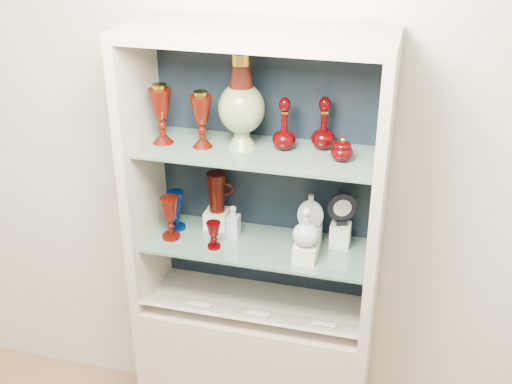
% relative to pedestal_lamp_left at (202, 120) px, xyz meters
% --- Properties ---
extents(wall_back, '(3.50, 0.02, 2.80)m').
position_rel_pedestal_lamp_left_xyz_m(wall_back, '(0.22, 0.21, -0.18)').
color(wall_back, silver).
rests_on(wall_back, ground).
extents(cabinet_base, '(1.00, 0.40, 0.75)m').
position_rel_pedestal_lamp_left_xyz_m(cabinet_base, '(0.22, -0.01, -1.21)').
color(cabinet_base, '#BEB5A3').
rests_on(cabinet_base, ground).
extents(cabinet_back_panel, '(0.98, 0.02, 1.15)m').
position_rel_pedestal_lamp_left_xyz_m(cabinet_back_panel, '(0.22, 0.18, -0.26)').
color(cabinet_back_panel, black).
rests_on(cabinet_back_panel, cabinet_base).
extents(cabinet_side_left, '(0.04, 0.40, 1.15)m').
position_rel_pedestal_lamp_left_xyz_m(cabinet_side_left, '(-0.26, -0.01, -0.26)').
color(cabinet_side_left, '#BEB5A3').
rests_on(cabinet_side_left, cabinet_base).
extents(cabinet_side_right, '(0.04, 0.40, 1.15)m').
position_rel_pedestal_lamp_left_xyz_m(cabinet_side_right, '(0.70, -0.01, -0.26)').
color(cabinet_side_right, '#BEB5A3').
rests_on(cabinet_side_right, cabinet_base).
extents(cabinet_top_cap, '(1.00, 0.40, 0.04)m').
position_rel_pedestal_lamp_left_xyz_m(cabinet_top_cap, '(0.22, -0.01, 0.34)').
color(cabinet_top_cap, '#BEB5A3').
rests_on(cabinet_top_cap, cabinet_side_left).
extents(shelf_lower, '(0.92, 0.34, 0.01)m').
position_rel_pedestal_lamp_left_xyz_m(shelf_lower, '(0.22, 0.01, -0.54)').
color(shelf_lower, slate).
rests_on(shelf_lower, cabinet_side_left).
extents(shelf_upper, '(0.92, 0.34, 0.01)m').
position_rel_pedestal_lamp_left_xyz_m(shelf_upper, '(0.22, 0.01, -0.12)').
color(shelf_upper, slate).
rests_on(shelf_upper, cabinet_side_left).
extents(label_ledge, '(0.92, 0.17, 0.09)m').
position_rel_pedestal_lamp_left_xyz_m(label_ledge, '(0.22, -0.12, -0.80)').
color(label_ledge, '#BEB5A3').
rests_on(label_ledge, cabinet_base).
extents(label_card_0, '(0.10, 0.06, 0.03)m').
position_rel_pedestal_lamp_left_xyz_m(label_card_0, '(0.53, -0.12, -0.79)').
color(label_card_0, white).
rests_on(label_card_0, label_ledge).
extents(label_card_1, '(0.10, 0.06, 0.03)m').
position_rel_pedestal_lamp_left_xyz_m(label_card_1, '(0.26, -0.12, -0.79)').
color(label_card_1, white).
rests_on(label_card_1, label_ledge).
extents(label_card_2, '(0.10, 0.06, 0.03)m').
position_rel_pedestal_lamp_left_xyz_m(label_card_2, '(0.00, -0.12, -0.79)').
color(label_card_2, white).
rests_on(label_card_2, label_ledge).
extents(pedestal_lamp_left, '(0.09, 0.09, 0.22)m').
position_rel_pedestal_lamp_left_xyz_m(pedestal_lamp_left, '(0.00, 0.00, 0.00)').
color(pedestal_lamp_left, '#440B04').
rests_on(pedestal_lamp_left, shelf_upper).
extents(pedestal_lamp_right, '(0.12, 0.12, 0.24)m').
position_rel_pedestal_lamp_left_xyz_m(pedestal_lamp_right, '(-0.17, 0.00, 0.01)').
color(pedestal_lamp_right, '#440B04').
rests_on(pedestal_lamp_right, shelf_upper).
extents(enamel_urn, '(0.23, 0.23, 0.37)m').
position_rel_pedestal_lamp_left_xyz_m(enamel_urn, '(0.15, 0.04, 0.07)').
color(enamel_urn, '#09431F').
rests_on(enamel_urn, shelf_upper).
extents(ruby_decanter_a, '(0.12, 0.12, 0.23)m').
position_rel_pedestal_lamp_left_xyz_m(ruby_decanter_a, '(0.31, 0.05, 0.01)').
color(ruby_decanter_a, '#3B0000').
rests_on(ruby_decanter_a, shelf_upper).
extents(ruby_decanter_b, '(0.12, 0.12, 0.22)m').
position_rel_pedestal_lamp_left_xyz_m(ruby_decanter_b, '(0.46, 0.10, -0.00)').
color(ruby_decanter_b, '#3B0000').
rests_on(ruby_decanter_b, shelf_upper).
extents(lidded_bowl, '(0.11, 0.11, 0.10)m').
position_rel_pedestal_lamp_left_xyz_m(lidded_bowl, '(0.55, 0.00, -0.06)').
color(lidded_bowl, '#3B0000').
rests_on(lidded_bowl, shelf_upper).
extents(cobalt_goblet, '(0.10, 0.10, 0.18)m').
position_rel_pedestal_lamp_left_xyz_m(cobalt_goblet, '(-0.15, 0.05, -0.44)').
color(cobalt_goblet, '#011247').
rests_on(cobalt_goblet, shelf_lower).
extents(ruby_goblet_tall, '(0.09, 0.09, 0.19)m').
position_rel_pedestal_lamp_left_xyz_m(ruby_goblet_tall, '(-0.15, -0.03, -0.44)').
color(ruby_goblet_tall, '#440B04').
rests_on(ruby_goblet_tall, shelf_lower).
extents(ruby_goblet_small, '(0.08, 0.08, 0.12)m').
position_rel_pedestal_lamp_left_xyz_m(ruby_goblet_small, '(0.05, -0.06, -0.47)').
color(ruby_goblet_small, '#3B0000').
rests_on(ruby_goblet_small, shelf_lower).
extents(riser_ruby_pitcher, '(0.10, 0.10, 0.08)m').
position_rel_pedestal_lamp_left_xyz_m(riser_ruby_pitcher, '(0.02, 0.11, -0.49)').
color(riser_ruby_pitcher, silver).
rests_on(riser_ruby_pitcher, shelf_lower).
extents(ruby_pitcher, '(0.15, 0.13, 0.18)m').
position_rel_pedestal_lamp_left_xyz_m(ruby_pitcher, '(0.02, 0.11, -0.36)').
color(ruby_pitcher, '#440B04').
rests_on(ruby_pitcher, riser_ruby_pitcher).
extents(clear_square_bottle, '(0.05, 0.05, 0.15)m').
position_rel_pedestal_lamp_left_xyz_m(clear_square_bottle, '(0.11, 0.04, -0.46)').
color(clear_square_bottle, '#A5AFBF').
rests_on(clear_square_bottle, shelf_lower).
extents(riser_flat_flask, '(0.09, 0.09, 0.09)m').
position_rel_pedestal_lamp_left_xyz_m(riser_flat_flask, '(0.43, 0.05, -0.49)').
color(riser_flat_flask, silver).
rests_on(riser_flat_flask, shelf_lower).
extents(flat_flask, '(0.11, 0.05, 0.15)m').
position_rel_pedestal_lamp_left_xyz_m(flat_flask, '(0.43, 0.05, -0.37)').
color(flat_flask, silver).
rests_on(flat_flask, riser_flat_flask).
extents(riser_clear_round_decanter, '(0.09, 0.09, 0.07)m').
position_rel_pedestal_lamp_left_xyz_m(riser_clear_round_decanter, '(0.43, -0.06, -0.50)').
color(riser_clear_round_decanter, silver).
rests_on(riser_clear_round_decanter, shelf_lower).
extents(clear_round_decanter, '(0.12, 0.12, 0.16)m').
position_rel_pedestal_lamp_left_xyz_m(clear_round_decanter, '(0.43, -0.06, -0.38)').
color(clear_round_decanter, '#A5AFBF').
rests_on(clear_round_decanter, riser_clear_round_decanter).
extents(riser_cameo_medallion, '(0.08, 0.08, 0.10)m').
position_rel_pedestal_lamp_left_xyz_m(riser_cameo_medallion, '(0.55, 0.09, -0.48)').
color(riser_cameo_medallion, silver).
rests_on(riser_cameo_medallion, shelf_lower).
extents(cameo_medallion, '(0.13, 0.08, 0.14)m').
position_rel_pedestal_lamp_left_xyz_m(cameo_medallion, '(0.55, 0.09, -0.36)').
color(cameo_medallion, black).
rests_on(cameo_medallion, riser_cameo_medallion).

